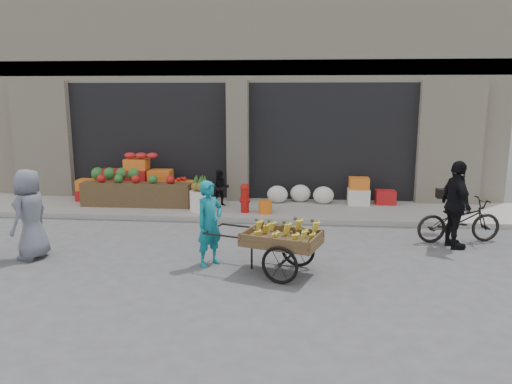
# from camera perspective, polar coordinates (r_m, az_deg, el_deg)

# --- Properties ---
(ground) EXTENTS (80.00, 80.00, 0.00)m
(ground) POSITION_cam_1_polar(r_m,az_deg,el_deg) (8.82, -6.28, -8.50)
(ground) COLOR #424244
(ground) RESTS_ON ground
(sidewalk) EXTENTS (18.00, 2.20, 0.12)m
(sidewalk) POSITION_cam_1_polar(r_m,az_deg,el_deg) (12.68, -2.55, -1.96)
(sidewalk) COLOR gray
(sidewalk) RESTS_ON ground
(building) EXTENTS (14.00, 6.45, 7.00)m
(building) POSITION_cam_1_polar(r_m,az_deg,el_deg) (16.24, -0.69, 12.76)
(building) COLOR beige
(building) RESTS_ON ground
(fruit_display) EXTENTS (3.10, 1.12, 1.24)m
(fruit_display) POSITION_cam_1_polar(r_m,az_deg,el_deg) (13.39, -12.99, 1.14)
(fruit_display) COLOR #B4191B
(fruit_display) RESTS_ON sidewalk
(pineapple_bin) EXTENTS (0.52, 0.52, 0.50)m
(pineapple_bin) POSITION_cam_1_polar(r_m,az_deg,el_deg) (12.26, -6.37, -1.01)
(pineapple_bin) COLOR silver
(pineapple_bin) RESTS_ON sidewalk
(fire_hydrant) EXTENTS (0.22, 0.22, 0.71)m
(fire_hydrant) POSITION_cam_1_polar(r_m,az_deg,el_deg) (12.00, -1.28, -0.55)
(fire_hydrant) COLOR #A5140F
(fire_hydrant) RESTS_ON sidewalk
(orange_bucket) EXTENTS (0.32, 0.32, 0.30)m
(orange_bucket) POSITION_cam_1_polar(r_m,az_deg,el_deg) (11.96, 1.08, -1.74)
(orange_bucket) COLOR orange
(orange_bucket) RESTS_ON sidewalk
(right_bay_goods) EXTENTS (3.35, 0.60, 0.70)m
(right_bay_goods) POSITION_cam_1_polar(r_m,az_deg,el_deg) (13.10, 9.20, -0.11)
(right_bay_goods) COLOR silver
(right_bay_goods) RESTS_ON sidewalk
(seated_person) EXTENTS (0.51, 0.43, 0.93)m
(seated_person) POSITION_cam_1_polar(r_m,az_deg,el_deg) (12.72, -4.07, 0.48)
(seated_person) COLOR black
(seated_person) RESTS_ON sidewalk
(banana_cart) EXTENTS (2.25, 1.43, 0.88)m
(banana_cart) POSITION_cam_1_polar(r_m,az_deg,el_deg) (8.29, 2.66, -5.12)
(banana_cart) COLOR brown
(banana_cart) RESTS_ON ground
(vendor_woman) EXTENTS (0.62, 0.65, 1.50)m
(vendor_woman) POSITION_cam_1_polar(r_m,az_deg,el_deg) (8.69, -5.32, -3.59)
(vendor_woman) COLOR #10707F
(vendor_woman) RESTS_ON ground
(vendor_grey) EXTENTS (0.65, 0.88, 1.64)m
(vendor_grey) POSITION_cam_1_polar(r_m,az_deg,el_deg) (9.87, -24.41, -2.34)
(vendor_grey) COLOR slate
(vendor_grey) RESTS_ON ground
(bicycle) EXTENTS (1.80, 0.90, 0.90)m
(bicycle) POSITION_cam_1_polar(r_m,az_deg,el_deg) (10.84, 22.17, -3.02)
(bicycle) COLOR black
(bicycle) RESTS_ON ground
(cyclist) EXTENTS (0.60, 1.06, 1.71)m
(cyclist) POSITION_cam_1_polar(r_m,az_deg,el_deg) (10.32, 21.90, -1.38)
(cyclist) COLOR black
(cyclist) RESTS_ON ground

